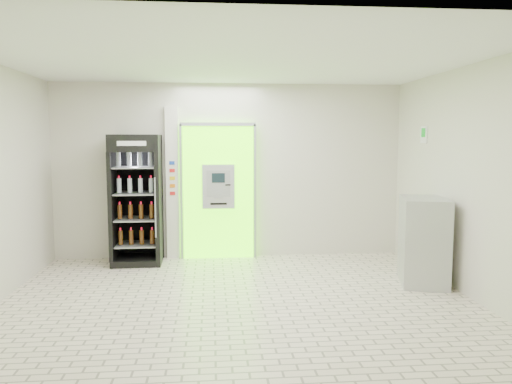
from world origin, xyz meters
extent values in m
plane|color=beige|center=(0.00, 0.00, 0.00)|extent=(6.00, 6.00, 0.00)
plane|color=beige|center=(0.00, 2.50, 1.50)|extent=(6.00, 0.00, 6.00)
plane|color=beige|center=(0.00, -2.50, 1.50)|extent=(6.00, 0.00, 6.00)
plane|color=beige|center=(3.00, 0.00, 1.50)|extent=(0.00, 5.00, 5.00)
plane|color=white|center=(0.00, 0.00, 3.00)|extent=(6.00, 6.00, 0.00)
cube|color=#58FF03|center=(-0.20, 2.43, 1.15)|extent=(1.20, 0.12, 2.30)
cube|color=gray|center=(-0.20, 2.36, 2.30)|extent=(1.28, 0.04, 0.06)
cube|color=gray|center=(-0.83, 2.36, 1.15)|extent=(0.04, 0.04, 2.30)
cube|color=gray|center=(0.43, 2.36, 1.15)|extent=(0.04, 0.04, 2.30)
cube|color=black|center=(-0.10, 2.38, 0.50)|extent=(0.62, 0.01, 0.67)
cube|color=black|center=(-0.54, 2.38, 1.98)|extent=(0.22, 0.01, 0.18)
cube|color=#A9ABB1|center=(-0.20, 2.32, 1.25)|extent=(0.55, 0.12, 0.75)
cube|color=black|center=(-0.20, 2.25, 1.40)|extent=(0.22, 0.01, 0.16)
cube|color=gray|center=(-0.20, 2.25, 1.12)|extent=(0.16, 0.01, 0.12)
cube|color=black|center=(-0.04, 2.25, 1.28)|extent=(0.09, 0.01, 0.02)
cube|color=black|center=(-0.20, 2.25, 0.96)|extent=(0.28, 0.01, 0.03)
cube|color=silver|center=(-0.98, 2.45, 1.30)|extent=(0.22, 0.10, 2.60)
cube|color=#193FB2|center=(-0.98, 2.40, 1.65)|extent=(0.09, 0.01, 0.06)
cube|color=red|center=(-0.98, 2.40, 1.52)|extent=(0.09, 0.01, 0.06)
cube|color=yellow|center=(-0.98, 2.40, 1.39)|extent=(0.09, 0.01, 0.06)
cube|color=orange|center=(-0.98, 2.40, 1.26)|extent=(0.09, 0.01, 0.06)
cube|color=red|center=(-0.98, 2.40, 1.13)|extent=(0.09, 0.01, 0.06)
cube|color=black|center=(-1.55, 2.13, 1.06)|extent=(0.81, 0.74, 2.12)
cube|color=black|center=(-1.55, 2.46, 1.06)|extent=(0.80, 0.07, 2.12)
cube|color=red|center=(-1.55, 1.77, 1.98)|extent=(0.78, 0.02, 0.25)
cube|color=white|center=(-1.55, 1.77, 1.98)|extent=(0.45, 0.01, 0.07)
cube|color=black|center=(-1.55, 2.13, 0.05)|extent=(0.81, 0.74, 0.11)
cylinder|color=gray|center=(-1.20, 1.75, 0.98)|extent=(0.02, 0.02, 0.95)
cube|color=gray|center=(-1.55, 2.13, 0.32)|extent=(0.68, 0.63, 0.02)
cube|color=gray|center=(-1.55, 2.13, 0.74)|extent=(0.68, 0.63, 0.02)
cube|color=gray|center=(-1.55, 2.13, 1.17)|extent=(0.68, 0.63, 0.02)
cube|color=gray|center=(-1.55, 2.13, 1.59)|extent=(0.68, 0.63, 0.02)
cube|color=#A9ABB1|center=(2.68, 0.59, 0.61)|extent=(0.84, 1.05, 1.23)
cube|color=gray|center=(2.38, 0.59, 0.67)|extent=(0.24, 0.87, 0.01)
cube|color=white|center=(2.99, 1.40, 2.12)|extent=(0.02, 0.22, 0.26)
cube|color=#0C8C1F|center=(2.98, 1.40, 2.15)|extent=(0.00, 0.14, 0.14)
camera|label=1|loc=(-0.32, -6.14, 2.04)|focal=35.00mm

